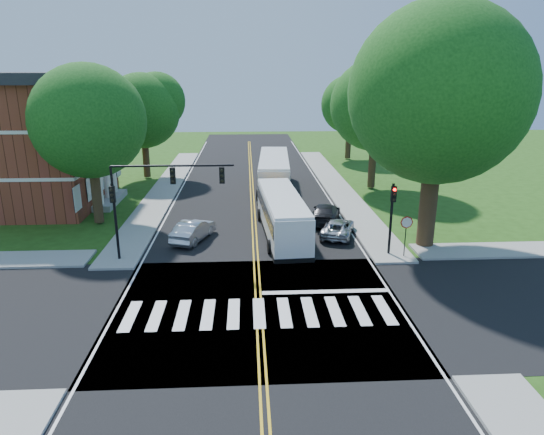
{
  "coord_description": "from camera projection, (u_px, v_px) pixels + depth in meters",
  "views": [
    {
      "loc": [
        -0.49,
        -21.05,
        10.98
      ],
      "look_at": [
        1.02,
        7.06,
        2.4
      ],
      "focal_mm": 32.0,
      "sensor_mm": 36.0,
      "label": 1
    }
  ],
  "objects": [
    {
      "name": "sidewalk_nw",
      "position": [
        166.0,
        188.0,
        46.77
      ],
      "size": [
        2.6,
        40.0,
        0.15
      ],
      "primitive_type": "cube",
      "color": "gray",
      "rests_on": "ground"
    },
    {
      "name": "tree_east_far",
      "position": [
        350.0,
        105.0,
        60.18
      ],
      "size": [
        7.2,
        7.2,
        10.34
      ],
      "color": "black",
      "rests_on": "ground"
    },
    {
      "name": "edge_line_w",
      "position": [
        177.0,
        196.0,
        43.99
      ],
      "size": [
        0.12,
        70.0,
        0.01
      ],
      "primitive_type": "cube",
      "color": "silver",
      "rests_on": "road"
    },
    {
      "name": "cross_road",
      "position": [
        259.0,
        308.0,
        23.33
      ],
      "size": [
        60.0,
        12.0,
        0.01
      ],
      "primitive_type": "cube",
      "color": "black",
      "rests_on": "ground"
    },
    {
      "name": "stop_bar",
      "position": [
        326.0,
        291.0,
        25.04
      ],
      "size": [
        6.6,
        0.4,
        0.01
      ],
      "primitive_type": "cube",
      "color": "silver",
      "rests_on": "road"
    },
    {
      "name": "sidewalk_ne",
      "position": [
        336.0,
        186.0,
        47.61
      ],
      "size": [
        2.6,
        40.0,
        0.15
      ],
      "primitive_type": "cube",
      "color": "gray",
      "rests_on": "ground"
    },
    {
      "name": "road",
      "position": [
        253.0,
        207.0,
        40.52
      ],
      "size": [
        14.0,
        96.0,
        0.01
      ],
      "primitive_type": "cube",
      "color": "black",
      "rests_on": "ground"
    },
    {
      "name": "tree_west_far",
      "position": [
        142.0,
        111.0,
        49.38
      ],
      "size": [
        7.6,
        7.6,
        10.67
      ],
      "color": "black",
      "rests_on": "ground"
    },
    {
      "name": "bus_lead",
      "position": [
        282.0,
        214.0,
        33.15
      ],
      "size": [
        3.2,
        11.26,
        2.88
      ],
      "rotation": [
        0.0,
        0.0,
        3.2
      ],
      "color": "silver",
      "rests_on": "road"
    },
    {
      "name": "center_line",
      "position": [
        252.0,
        195.0,
        44.34
      ],
      "size": [
        0.36,
        70.0,
        0.01
      ],
      "primitive_type": "cube",
      "color": "gold",
      "rests_on": "road"
    },
    {
      "name": "tree_east_mid",
      "position": [
        376.0,
        105.0,
        44.55
      ],
      "size": [
        8.4,
        8.4,
        11.93
      ],
      "color": "black",
      "rests_on": "ground"
    },
    {
      "name": "stop_sign",
      "position": [
        406.0,
        227.0,
        28.91
      ],
      "size": [
        0.76,
        0.08,
        2.53
      ],
      "color": "black",
      "rests_on": "ground"
    },
    {
      "name": "hatchback",
      "position": [
        193.0,
        230.0,
        32.38
      ],
      "size": [
        2.85,
        4.53,
        1.41
      ],
      "primitive_type": "imported",
      "rotation": [
        0.0,
        0.0,
        2.8
      ],
      "color": "#B7B9BE",
      "rests_on": "road"
    },
    {
      "name": "crosswalk",
      "position": [
        259.0,
        313.0,
        22.85
      ],
      "size": [
        12.6,
        3.0,
        0.01
      ],
      "primitive_type": "cube",
      "color": "silver",
      "rests_on": "road"
    },
    {
      "name": "dark_sedan",
      "position": [
        325.0,
        213.0,
        36.35
      ],
      "size": [
        3.13,
        5.11,
        1.38
      ],
      "primitive_type": "imported",
      "rotation": [
        0.0,
        0.0,
        2.87
      ],
      "color": "black",
      "rests_on": "road"
    },
    {
      "name": "signal_ne",
      "position": [
        392.0,
        210.0,
        29.04
      ],
      "size": [
        0.3,
        0.46,
        4.4
      ],
      "color": "black",
      "rests_on": "ground"
    },
    {
      "name": "bus_follow",
      "position": [
        274.0,
        173.0,
        45.6
      ],
      "size": [
        3.59,
        12.68,
        3.25
      ],
      "rotation": [
        0.0,
        0.0,
        3.08
      ],
      "color": "silver",
      "rests_on": "road"
    },
    {
      "name": "edge_line_e",
      "position": [
        326.0,
        194.0,
        44.69
      ],
      "size": [
        0.12,
        70.0,
        0.01
      ],
      "primitive_type": "cube",
      "color": "silver",
      "rests_on": "road"
    },
    {
      "name": "suv",
      "position": [
        338.0,
        228.0,
        33.32
      ],
      "size": [
        3.16,
        4.63,
        1.18
      ],
      "primitive_type": "imported",
      "rotation": [
        0.0,
        0.0,
        2.83
      ],
      "color": "#B5B8BD",
      "rests_on": "road"
    },
    {
      "name": "ground",
      "position": [
        259.0,
        308.0,
        23.33
      ],
      "size": [
        140.0,
        140.0,
        0.0
      ],
      "primitive_type": "plane",
      "color": "#224812",
      "rests_on": "ground"
    },
    {
      "name": "signal_nw",
      "position": [
        154.0,
        190.0,
        27.9
      ],
      "size": [
        7.15,
        0.46,
        5.66
      ],
      "color": "black",
      "rests_on": "ground"
    },
    {
      "name": "tree_ne_big",
      "position": [
        439.0,
        94.0,
        28.73
      ],
      "size": [
        10.8,
        10.8,
        14.91
      ],
      "color": "black",
      "rests_on": "ground"
    },
    {
      "name": "tree_west_near",
      "position": [
        89.0,
        122.0,
        33.92
      ],
      "size": [
        8.0,
        8.0,
        11.4
      ],
      "color": "black",
      "rests_on": "ground"
    }
  ]
}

